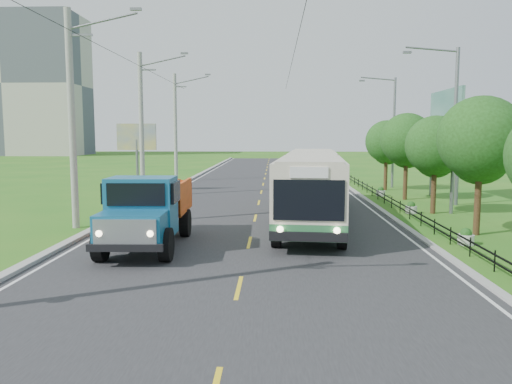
# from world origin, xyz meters

# --- Properties ---
(ground) EXTENTS (240.00, 240.00, 0.00)m
(ground) POSITION_xyz_m (0.00, 0.00, 0.00)
(ground) COLOR #256818
(ground) RESTS_ON ground
(road) EXTENTS (14.00, 120.00, 0.02)m
(road) POSITION_xyz_m (0.00, 20.00, 0.01)
(road) COLOR #28282B
(road) RESTS_ON ground
(curb_left) EXTENTS (0.40, 120.00, 0.15)m
(curb_left) POSITION_xyz_m (-7.20, 20.00, 0.07)
(curb_left) COLOR #9E9E99
(curb_left) RESTS_ON ground
(curb_right) EXTENTS (0.30, 120.00, 0.10)m
(curb_right) POSITION_xyz_m (7.15, 20.00, 0.05)
(curb_right) COLOR #9E9E99
(curb_right) RESTS_ON ground
(edge_line_left) EXTENTS (0.12, 120.00, 0.00)m
(edge_line_left) POSITION_xyz_m (-6.65, 20.00, 0.02)
(edge_line_left) COLOR silver
(edge_line_left) RESTS_ON road
(edge_line_right) EXTENTS (0.12, 120.00, 0.00)m
(edge_line_right) POSITION_xyz_m (6.65, 20.00, 0.02)
(edge_line_right) COLOR silver
(edge_line_right) RESTS_ON road
(centre_dash) EXTENTS (0.12, 2.20, 0.00)m
(centre_dash) POSITION_xyz_m (0.00, 0.00, 0.02)
(centre_dash) COLOR yellow
(centre_dash) RESTS_ON road
(railing_right) EXTENTS (0.04, 40.00, 0.60)m
(railing_right) POSITION_xyz_m (8.00, 14.00, 0.30)
(railing_right) COLOR black
(railing_right) RESTS_ON ground
(pole_near) EXTENTS (3.51, 0.32, 10.00)m
(pole_near) POSITION_xyz_m (-8.26, 9.00, 5.09)
(pole_near) COLOR gray
(pole_near) RESTS_ON ground
(pole_mid) EXTENTS (3.51, 0.32, 10.00)m
(pole_mid) POSITION_xyz_m (-8.26, 21.00, 5.09)
(pole_mid) COLOR gray
(pole_mid) RESTS_ON ground
(pole_far) EXTENTS (3.51, 0.32, 10.00)m
(pole_far) POSITION_xyz_m (-8.26, 33.00, 5.09)
(pole_far) COLOR gray
(pole_far) RESTS_ON ground
(tree_third) EXTENTS (3.60, 3.62, 6.00)m
(tree_third) POSITION_xyz_m (9.86, 8.14, 3.99)
(tree_third) COLOR #382314
(tree_third) RESTS_ON ground
(tree_fourth) EXTENTS (3.24, 3.31, 5.40)m
(tree_fourth) POSITION_xyz_m (9.86, 14.14, 3.59)
(tree_fourth) COLOR #382314
(tree_fourth) RESTS_ON ground
(tree_fifth) EXTENTS (3.48, 3.52, 5.80)m
(tree_fifth) POSITION_xyz_m (9.86, 20.14, 3.85)
(tree_fifth) COLOR #382314
(tree_fifth) RESTS_ON ground
(tree_back) EXTENTS (3.30, 3.36, 5.50)m
(tree_back) POSITION_xyz_m (9.86, 26.14, 3.65)
(tree_back) COLOR #382314
(tree_back) RESTS_ON ground
(streetlight_mid) EXTENTS (3.02, 0.20, 9.07)m
(streetlight_mid) POSITION_xyz_m (10.64, 14.00, 4.90)
(streetlight_mid) COLOR slate
(streetlight_mid) RESTS_ON ground
(streetlight_far) EXTENTS (3.02, 0.20, 9.07)m
(streetlight_far) POSITION_xyz_m (10.64, 28.00, 4.90)
(streetlight_far) COLOR slate
(streetlight_far) RESTS_ON ground
(planter_near) EXTENTS (0.64, 0.64, 0.67)m
(planter_near) POSITION_xyz_m (8.60, 6.00, 0.29)
(planter_near) COLOR silver
(planter_near) RESTS_ON ground
(planter_mid) EXTENTS (0.64, 0.64, 0.67)m
(planter_mid) POSITION_xyz_m (8.60, 14.00, 0.29)
(planter_mid) COLOR silver
(planter_mid) RESTS_ON ground
(planter_far) EXTENTS (0.64, 0.64, 0.67)m
(planter_far) POSITION_xyz_m (8.60, 22.00, 0.29)
(planter_far) COLOR silver
(planter_far) RESTS_ON ground
(billboard_left) EXTENTS (3.00, 0.20, 5.20)m
(billboard_left) POSITION_xyz_m (-9.50, 24.00, 3.87)
(billboard_left) COLOR slate
(billboard_left) RESTS_ON ground
(billboard_right) EXTENTS (0.24, 6.00, 7.30)m
(billboard_right) POSITION_xyz_m (12.30, 20.00, 5.34)
(billboard_right) COLOR slate
(billboard_right) RESTS_ON ground
(apartment_near) EXTENTS (28.00, 14.00, 30.00)m
(apartment_near) POSITION_xyz_m (-55.00, 95.00, 15.00)
(apartment_near) COLOR #B7B2A3
(apartment_near) RESTS_ON ground
(bus) EXTENTS (4.20, 17.33, 3.31)m
(bus) POSITION_xyz_m (2.92, 12.10, 1.99)
(bus) COLOR #2D7240
(bus) RESTS_ON ground
(dump_truck) EXTENTS (2.77, 6.72, 2.79)m
(dump_truck) POSITION_xyz_m (-3.89, 5.15, 1.58)
(dump_truck) COLOR #165E87
(dump_truck) RESTS_ON ground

